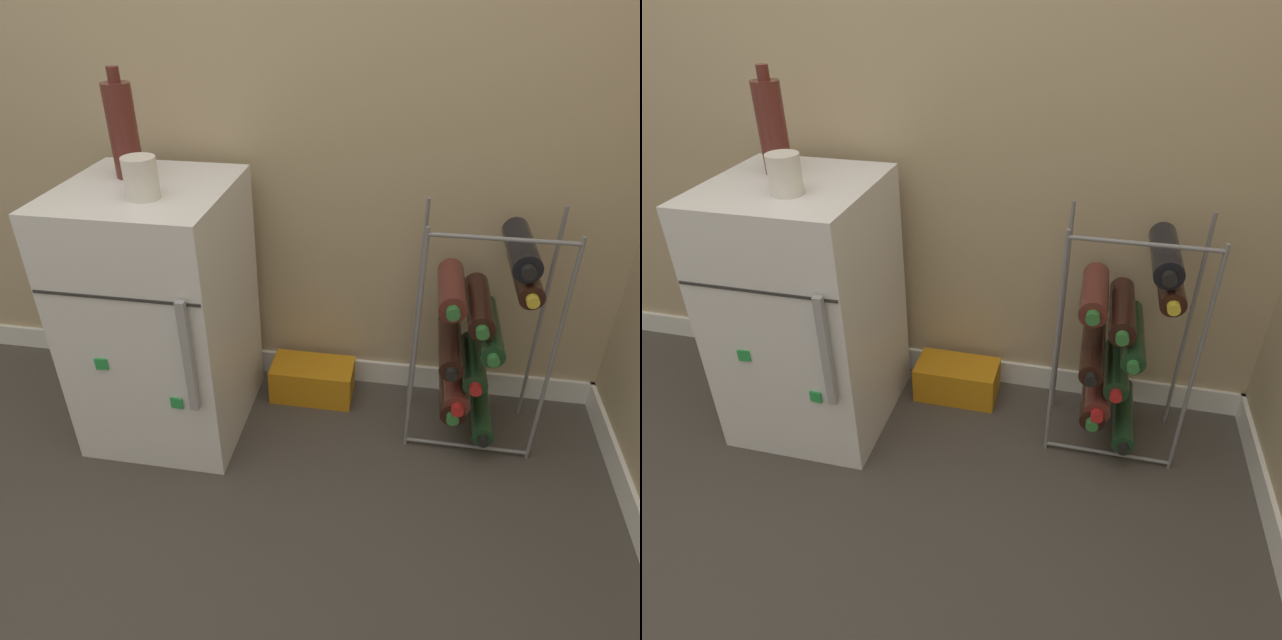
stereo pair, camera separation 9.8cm
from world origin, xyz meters
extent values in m
plane|color=#423D38|center=(0.00, 0.00, 0.00)|extent=(14.00, 14.00, 0.00)
cube|color=tan|center=(0.00, 0.74, 1.25)|extent=(7.10, 0.06, 2.50)
cube|color=white|center=(0.00, 0.70, 0.04)|extent=(7.10, 0.01, 0.09)
cube|color=white|center=(-0.38, 0.41, 0.41)|extent=(0.47, 0.50, 0.82)
cube|color=#2D2D2D|center=(-0.38, 0.15, 0.61)|extent=(0.47, 0.00, 0.01)
cube|color=#9E9EA3|center=(-0.20, 0.14, 0.45)|extent=(0.02, 0.02, 0.35)
cube|color=green|center=(-0.47, 0.15, 0.39)|extent=(0.04, 0.01, 0.04)
cube|color=green|center=(-0.26, 0.15, 0.28)|extent=(0.04, 0.01, 0.04)
cylinder|color=slate|center=(0.40, 0.39, 0.38)|extent=(0.01, 0.01, 0.77)
cylinder|color=slate|center=(0.79, 0.39, 0.38)|extent=(0.01, 0.01, 0.77)
cylinder|color=slate|center=(0.40, 0.61, 0.38)|extent=(0.01, 0.01, 0.77)
cylinder|color=slate|center=(0.79, 0.61, 0.38)|extent=(0.01, 0.01, 0.77)
cylinder|color=slate|center=(0.60, 0.39, 0.02)|extent=(0.39, 0.01, 0.01)
cylinder|color=slate|center=(0.60, 0.39, 0.75)|extent=(0.39, 0.01, 0.01)
cylinder|color=#19381E|center=(0.63, 0.50, 0.10)|extent=(0.07, 0.30, 0.07)
cylinder|color=black|center=(0.63, 0.33, 0.10)|extent=(0.03, 0.02, 0.03)
cylinder|color=black|center=(0.53, 0.50, 0.17)|extent=(0.08, 0.30, 0.08)
cylinder|color=#2D7033|center=(0.53, 0.34, 0.17)|extent=(0.04, 0.02, 0.04)
cylinder|color=#56231E|center=(0.54, 0.50, 0.21)|extent=(0.08, 0.29, 0.08)
cylinder|color=red|center=(0.54, 0.34, 0.21)|extent=(0.04, 0.02, 0.04)
cylinder|color=#19381E|center=(0.59, 0.50, 0.28)|extent=(0.07, 0.25, 0.07)
cylinder|color=red|center=(0.59, 0.36, 0.28)|extent=(0.04, 0.02, 0.04)
cylinder|color=black|center=(0.51, 0.50, 0.34)|extent=(0.07, 0.29, 0.07)
cylinder|color=black|center=(0.51, 0.34, 0.34)|extent=(0.04, 0.02, 0.04)
cylinder|color=#19381E|center=(0.62, 0.50, 0.41)|extent=(0.07, 0.31, 0.07)
cylinder|color=#2D7033|center=(0.62, 0.33, 0.41)|extent=(0.03, 0.02, 0.03)
cylinder|color=black|center=(0.58, 0.50, 0.49)|extent=(0.08, 0.28, 0.08)
cylinder|color=#2D7033|center=(0.58, 0.35, 0.49)|extent=(0.04, 0.02, 0.04)
cylinder|color=#56231E|center=(0.49, 0.50, 0.53)|extent=(0.08, 0.26, 0.08)
cylinder|color=#2D7033|center=(0.49, 0.36, 0.53)|extent=(0.04, 0.02, 0.04)
cylinder|color=black|center=(0.69, 0.50, 0.60)|extent=(0.07, 0.28, 0.07)
cylinder|color=gold|center=(0.69, 0.35, 0.60)|extent=(0.03, 0.02, 0.03)
cylinder|color=black|center=(0.66, 0.50, 0.68)|extent=(0.08, 0.27, 0.08)
cylinder|color=black|center=(0.66, 0.35, 0.68)|extent=(0.04, 0.02, 0.04)
cube|color=orange|center=(0.05, 0.59, 0.07)|extent=(0.29, 0.16, 0.13)
cylinder|color=silver|center=(-0.34, 0.32, 0.88)|extent=(0.09, 0.09, 0.11)
cylinder|color=#56231E|center=(-0.46, 0.49, 0.95)|extent=(0.08, 0.08, 0.25)
cylinder|color=#56231E|center=(-0.46, 0.49, 1.10)|extent=(0.03, 0.03, 0.04)
camera|label=1|loc=(0.35, -1.02, 1.35)|focal=32.00mm
camera|label=2|loc=(0.45, -1.00, 1.35)|focal=32.00mm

